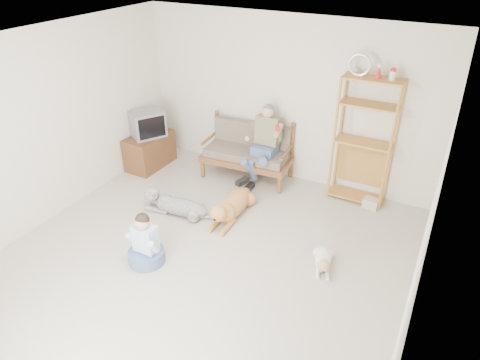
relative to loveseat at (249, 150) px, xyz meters
The scene contains 16 objects.
floor 2.52m from the loveseat, 78.86° to the right, with size 5.50×5.50×0.00m, color beige.
ceiling 3.32m from the loveseat, 78.86° to the right, with size 5.50×5.50×0.00m, color silver.
wall_back 1.04m from the loveseat, 34.06° to the left, with size 5.00×5.00×0.00m, color beige.
wall_left 3.28m from the loveseat, 129.80° to the right, with size 5.50×5.50×0.00m, color beige.
wall_right 3.94m from the loveseat, 39.18° to the right, with size 5.50×5.50×0.00m, color beige.
loveseat is the anchor object (origin of this frame).
man 0.39m from the loveseat, 30.70° to the right, with size 0.52×0.74×1.20m.
etagere 1.94m from the loveseat, ahead, with size 0.88×0.38×2.29m.
book_stack 2.19m from the loveseat, ahead, with size 0.23×0.16×0.14m, color silver.
tv_stand 1.83m from the loveseat, 163.86° to the right, with size 0.52×0.91×0.60m.
crt_tv 1.82m from the loveseat, 163.28° to the right, with size 0.66×0.70×0.46m.
wall_outlet 0.85m from the loveseat, 158.25° to the left, with size 0.12×0.02×0.08m, color silver.
golden_retriever 1.33m from the loveseat, 74.43° to the right, with size 0.37×1.35×0.41m.
shaggy_dog 1.67m from the loveseat, 106.16° to the right, with size 1.25×0.41×0.37m.
terrier 2.61m from the loveseat, 41.57° to the right, with size 0.33×0.67×0.26m.
child 2.67m from the loveseat, 92.66° to the right, with size 0.47×0.47×0.74m.
Camera 1 is at (2.47, -3.45, 3.70)m, focal length 32.00 mm.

